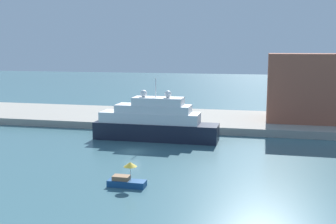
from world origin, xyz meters
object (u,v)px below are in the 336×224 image
Objects in this scene: large_yacht at (154,123)px; harbor_building at (317,88)px; parked_car at (117,116)px; mooring_bollard at (177,123)px; small_motorboat at (127,179)px; person_figure at (137,115)px.

harbor_building is (30.24, 18.60, 5.33)m from large_yacht.
mooring_bollard is at bearing -12.57° from parked_car.
mooring_bollard is at bearing -159.82° from harbor_building.
harbor_building is at bearing 58.75° from small_motorboat.
large_yacht is 1.14× the size of harbor_building.
harbor_building is at bearing 9.72° from parked_car.
harbor_building is at bearing 8.85° from person_figure.
large_yacht reaches higher than person_figure.
harbor_building is 38.51m from person_figure.
small_motorboat is at bearing -74.60° from person_figure.
person_figure is (-37.54, -5.84, -6.31)m from harbor_building.
harbor_building reaches higher than person_figure.
person_figure is at bearing 155.82° from mooring_bollard.
large_yacht is at bearing -148.40° from harbor_building.
harbor_building reaches higher than large_yacht.
large_yacht reaches higher than parked_car.
parked_car is at bearing 134.86° from large_yacht.
parked_car is at bearing -162.58° from person_figure.
harbor_building reaches higher than mooring_bollard.
large_yacht reaches higher than small_motorboat.
parked_car is (-14.72, 37.25, 1.21)m from small_motorboat.
small_motorboat is at bearing -82.68° from large_yacht.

